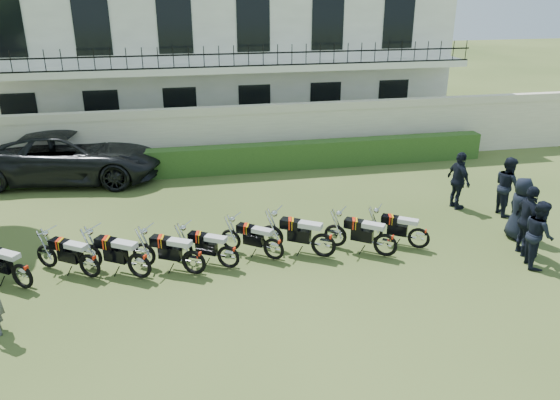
{
  "coord_description": "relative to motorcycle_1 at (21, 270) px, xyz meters",
  "views": [
    {
      "loc": [
        -1.85,
        -11.94,
        6.59
      ],
      "look_at": [
        0.87,
        1.59,
        1.04
      ],
      "focal_mm": 35.0,
      "sensor_mm": 36.0,
      "label": 1
    }
  ],
  "objects": [
    {
      "name": "ground",
      "position": [
        5.47,
        0.1,
        -0.49
      ],
      "size": [
        100.0,
        100.0,
        0.0
      ],
      "primitive_type": "plane",
      "color": "#34451B",
      "rests_on": "ground"
    },
    {
      "name": "perimeter_wall",
      "position": [
        5.47,
        8.1,
        0.68
      ],
      "size": [
        30.0,
        0.35,
        2.3
      ],
      "color": "beige",
      "rests_on": "ground"
    },
    {
      "name": "hedge",
      "position": [
        6.47,
        7.3,
        0.01
      ],
      "size": [
        18.0,
        0.6,
        1.0
      ],
      "primitive_type": "cube",
      "color": "#254518",
      "rests_on": "ground"
    },
    {
      "name": "building",
      "position": [
        5.47,
        14.06,
        3.22
      ],
      "size": [
        20.4,
        9.6,
        7.4
      ],
      "color": "white",
      "rests_on": "ground"
    },
    {
      "name": "motorcycle_1",
      "position": [
        0.0,
        0.0,
        0.0
      ],
      "size": [
        1.66,
        1.19,
        1.06
      ],
      "rotation": [
        0.0,
        0.0,
        0.96
      ],
      "color": "black",
      "rests_on": "ground"
    },
    {
      "name": "motorcycle_2",
      "position": [
        1.45,
        0.21,
        -0.01
      ],
      "size": [
        1.64,
        1.14,
        1.04
      ],
      "rotation": [
        0.0,
        0.0,
        0.98
      ],
      "color": "black",
      "rests_on": "ground"
    },
    {
      "name": "motorcycle_3",
      "position": [
        2.61,
        -0.05,
        0.02
      ],
      "size": [
        1.78,
        1.17,
        1.11
      ],
      "rotation": [
        0.0,
        0.0,
        1.01
      ],
      "color": "black",
      "rests_on": "ground"
    },
    {
      "name": "motorcycle_4",
      "position": [
        3.87,
        -0.11,
        0.0
      ],
      "size": [
        1.77,
        1.04,
        1.07
      ],
      "rotation": [
        0.0,
        0.0,
        1.07
      ],
      "color": "black",
      "rests_on": "ground"
    },
    {
      "name": "motorcycle_5",
      "position": [
        4.72,
        0.03,
        -0.02
      ],
      "size": [
        1.65,
        1.02,
        1.01
      ],
      "rotation": [
        0.0,
        0.0,
        1.04
      ],
      "color": "black",
      "rests_on": "ground"
    },
    {
      "name": "motorcycle_6",
      "position": [
        5.89,
        0.24,
        -0.03
      ],
      "size": [
        1.52,
        1.17,
        1.0
      ],
      "rotation": [
        0.0,
        0.0,
        0.93
      ],
      "color": "black",
      "rests_on": "ground"
    },
    {
      "name": "motorcycle_7",
      "position": [
        7.15,
        0.12,
        0.03
      ],
      "size": [
        1.81,
        1.18,
        1.13
      ],
      "rotation": [
        0.0,
        0.0,
        1.01
      ],
      "color": "black",
      "rests_on": "ground"
    },
    {
      "name": "motorcycle_8",
      "position": [
        8.71,
        -0.15,
        0.0
      ],
      "size": [
        1.65,
        1.23,
        1.07
      ],
      "rotation": [
        0.0,
        0.0,
        0.94
      ],
      "color": "black",
      "rests_on": "ground"
    },
    {
      "name": "motorcycle_9",
      "position": [
        9.75,
        0.1,
        -0.03
      ],
      "size": [
        1.56,
        1.09,
        0.99
      ],
      "rotation": [
        0.0,
        0.0,
        0.98
      ],
      "color": "black",
      "rests_on": "ground"
    },
    {
      "name": "suv",
      "position": [
        0.0,
        7.64,
        0.39
      ],
      "size": [
        6.69,
        3.79,
        1.76
      ],
      "primitive_type": "imported",
      "rotation": [
        0.0,
        0.0,
        1.43
      ],
      "color": "black",
      "rests_on": "ground"
    },
    {
      "name": "officer_1",
      "position": [
        12.2,
        -1.28,
        0.37
      ],
      "size": [
        0.86,
        0.98,
        1.71
      ],
      "primitive_type": "imported",
      "rotation": [
        0.0,
        0.0,
        1.28
      ],
      "color": "black",
      "rests_on": "ground"
    },
    {
      "name": "officer_2",
      "position": [
        12.29,
        -0.69,
        0.44
      ],
      "size": [
        0.59,
        1.14,
        1.87
      ],
      "primitive_type": "imported",
      "rotation": [
        0.0,
        0.0,
        1.44
      ],
      "color": "black",
      "rests_on": "ground"
    },
    {
      "name": "officer_3",
      "position": [
        12.68,
        0.21,
        0.38
      ],
      "size": [
        0.58,
        0.87,
        1.75
      ],
      "primitive_type": "imported",
      "rotation": [
        0.0,
        0.0,
        1.6
      ],
      "color": "black",
      "rests_on": "ground"
    },
    {
      "name": "officer_4",
      "position": [
        13.31,
        1.8,
        0.41
      ],
      "size": [
        0.76,
        0.93,
        1.79
      ],
      "primitive_type": "imported",
      "rotation": [
        0.0,
        0.0,
        1.48
      ],
      "color": "black",
      "rests_on": "ground"
    },
    {
      "name": "officer_5",
      "position": [
        12.1,
        2.5,
        0.42
      ],
      "size": [
        0.54,
        1.1,
        1.81
      ],
      "primitive_type": "imported",
      "rotation": [
        0.0,
        0.0,
        1.66
      ],
      "color": "black",
      "rests_on": "ground"
    }
  ]
}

